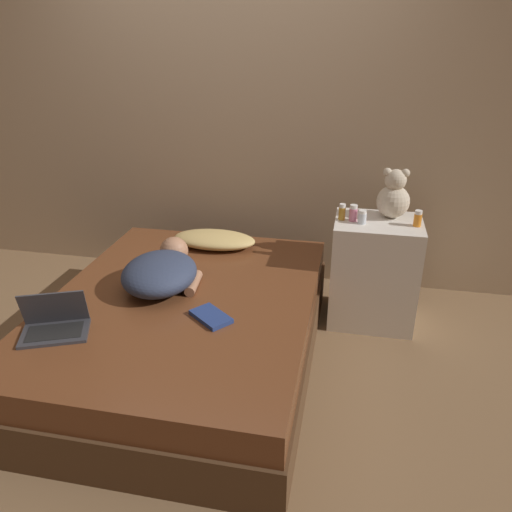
{
  "coord_description": "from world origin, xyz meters",
  "views": [
    {
      "loc": [
        0.91,
        -2.35,
        1.83
      ],
      "look_at": [
        0.38,
        0.24,
        0.61
      ],
      "focal_mm": 35.0,
      "sensor_mm": 36.0,
      "label": 1
    }
  ],
  "objects_px": {
    "pillow": "(214,239)",
    "teddy_bear": "(394,196)",
    "person_lying": "(162,270)",
    "bottle_pink": "(353,213)",
    "bottle_clear": "(362,217)",
    "book": "(211,317)",
    "laptop": "(55,323)",
    "bottle_amber": "(342,212)",
    "bottle_orange": "(418,219)"
  },
  "relations": [
    {
      "from": "laptop",
      "to": "pillow",
      "type": "bearing_deg",
      "value": 45.15
    },
    {
      "from": "pillow",
      "to": "person_lying",
      "type": "xyz_separation_m",
      "value": [
        -0.14,
        -0.62,
        0.04
      ]
    },
    {
      "from": "bottle_pink",
      "to": "book",
      "type": "xyz_separation_m",
      "value": [
        -0.69,
        -0.86,
        -0.33
      ]
    },
    {
      "from": "pillow",
      "to": "bottle_amber",
      "type": "relative_size",
      "value": 5.54
    },
    {
      "from": "person_lying",
      "to": "teddy_bear",
      "type": "xyz_separation_m",
      "value": [
        1.32,
        0.67,
        0.33
      ]
    },
    {
      "from": "laptop",
      "to": "book",
      "type": "relative_size",
      "value": 1.46
    },
    {
      "from": "pillow",
      "to": "teddy_bear",
      "type": "relative_size",
      "value": 1.82
    },
    {
      "from": "teddy_bear",
      "to": "bottle_pink",
      "type": "distance_m",
      "value": 0.28
    },
    {
      "from": "bottle_orange",
      "to": "bottle_amber",
      "type": "distance_m",
      "value": 0.46
    },
    {
      "from": "bottle_orange",
      "to": "bottle_pink",
      "type": "bearing_deg",
      "value": 177.56
    },
    {
      "from": "laptop",
      "to": "bottle_orange",
      "type": "bearing_deg",
      "value": 8.97
    },
    {
      "from": "person_lying",
      "to": "bottle_amber",
      "type": "distance_m",
      "value": 1.17
    },
    {
      "from": "teddy_bear",
      "to": "bottle_clear",
      "type": "distance_m",
      "value": 0.26
    },
    {
      "from": "bottle_pink",
      "to": "book",
      "type": "height_order",
      "value": "bottle_pink"
    },
    {
      "from": "teddy_bear",
      "to": "book",
      "type": "bearing_deg",
      "value": -133.77
    },
    {
      "from": "bottle_amber",
      "to": "bottle_orange",
      "type": "bearing_deg",
      "value": -2.79
    },
    {
      "from": "teddy_bear",
      "to": "bottle_amber",
      "type": "relative_size",
      "value": 3.05
    },
    {
      "from": "person_lying",
      "to": "bottle_clear",
      "type": "relative_size",
      "value": 8.27
    },
    {
      "from": "pillow",
      "to": "person_lying",
      "type": "relative_size",
      "value": 0.82
    },
    {
      "from": "pillow",
      "to": "bottle_pink",
      "type": "height_order",
      "value": "bottle_pink"
    },
    {
      "from": "person_lying",
      "to": "bottle_clear",
      "type": "bearing_deg",
      "value": 18.69
    },
    {
      "from": "teddy_bear",
      "to": "bottle_amber",
      "type": "bearing_deg",
      "value": -160.05
    },
    {
      "from": "teddy_bear",
      "to": "bottle_clear",
      "type": "relative_size",
      "value": 3.75
    },
    {
      "from": "pillow",
      "to": "bottle_orange",
      "type": "xyz_separation_m",
      "value": [
        1.32,
        -0.08,
        0.28
      ]
    },
    {
      "from": "bottle_pink",
      "to": "bottle_clear",
      "type": "relative_size",
      "value": 1.23
    },
    {
      "from": "bottle_clear",
      "to": "bottle_pink",
      "type": "bearing_deg",
      "value": 147.41
    },
    {
      "from": "bottle_amber",
      "to": "book",
      "type": "relative_size",
      "value": 0.4
    },
    {
      "from": "pillow",
      "to": "teddy_bear",
      "type": "bearing_deg",
      "value": 2.53
    },
    {
      "from": "bottle_amber",
      "to": "bottle_clear",
      "type": "height_order",
      "value": "bottle_amber"
    },
    {
      "from": "bottle_amber",
      "to": "bottle_clear",
      "type": "bearing_deg",
      "value": -18.4
    },
    {
      "from": "bottle_amber",
      "to": "book",
      "type": "distance_m",
      "value": 1.11
    },
    {
      "from": "teddy_bear",
      "to": "bottle_orange",
      "type": "bearing_deg",
      "value": -42.67
    },
    {
      "from": "bottle_orange",
      "to": "bottle_pink",
      "type": "distance_m",
      "value": 0.39
    },
    {
      "from": "bottle_orange",
      "to": "book",
      "type": "height_order",
      "value": "bottle_orange"
    },
    {
      "from": "person_lying",
      "to": "bottle_orange",
      "type": "xyz_separation_m",
      "value": [
        1.47,
        0.53,
        0.24
      ]
    },
    {
      "from": "bottle_pink",
      "to": "bottle_clear",
      "type": "height_order",
      "value": "bottle_pink"
    },
    {
      "from": "pillow",
      "to": "bottle_pink",
      "type": "distance_m",
      "value": 0.98
    },
    {
      "from": "pillow",
      "to": "bottle_orange",
      "type": "distance_m",
      "value": 1.35
    },
    {
      "from": "person_lying",
      "to": "bottle_orange",
      "type": "height_order",
      "value": "bottle_orange"
    },
    {
      "from": "person_lying",
      "to": "laptop",
      "type": "bearing_deg",
      "value": -126.31
    },
    {
      "from": "pillow",
      "to": "book",
      "type": "height_order",
      "value": "pillow"
    },
    {
      "from": "pillow",
      "to": "person_lying",
      "type": "bearing_deg",
      "value": -103.09
    },
    {
      "from": "book",
      "to": "pillow",
      "type": "bearing_deg",
      "value": 104.71
    },
    {
      "from": "bottle_clear",
      "to": "person_lying",
      "type": "bearing_deg",
      "value": -155.69
    },
    {
      "from": "bottle_pink",
      "to": "bottle_amber",
      "type": "xyz_separation_m",
      "value": [
        -0.07,
        0.01,
        -0.0
      ]
    },
    {
      "from": "person_lying",
      "to": "bottle_orange",
      "type": "relative_size",
      "value": 6.95
    },
    {
      "from": "laptop",
      "to": "bottle_amber",
      "type": "bearing_deg",
      "value": 17.4
    },
    {
      "from": "person_lying",
      "to": "bottle_orange",
      "type": "distance_m",
      "value": 1.58
    },
    {
      "from": "bottle_amber",
      "to": "bottle_clear",
      "type": "xyz_separation_m",
      "value": [
        0.13,
        -0.04,
        -0.01
      ]
    },
    {
      "from": "bottle_clear",
      "to": "teddy_bear",
      "type": "bearing_deg",
      "value": 39.98
    }
  ]
}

